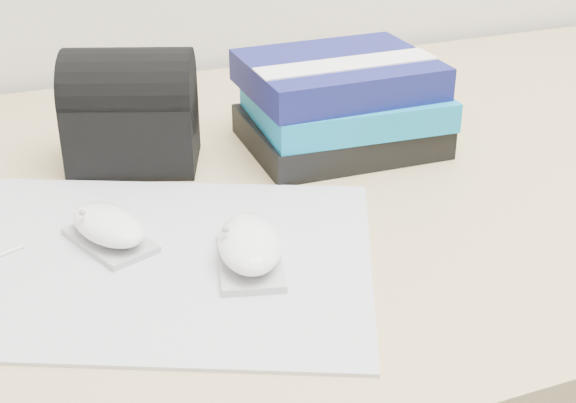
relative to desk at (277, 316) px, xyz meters
name	(u,v)px	position (x,y,z in m)	size (l,w,h in m)	color
desk	(277,316)	(0.00, 0.00, 0.00)	(1.60, 0.80, 0.73)	tan
mousepad	(152,258)	(-0.19, -0.18, 0.24)	(0.40, 0.31, 0.00)	#9F9FA7
mouse_rear	(109,227)	(-0.22, -0.14, 0.26)	(0.08, 0.11, 0.04)	#A6A6A9
mouse_front	(250,246)	(-0.11, -0.23, 0.26)	(0.08, 0.11, 0.04)	#AEAEB1
book_stack	(341,103)	(0.08, 0.00, 0.29)	(0.23, 0.19, 0.11)	black
pouch	(131,110)	(-0.16, 0.03, 0.30)	(0.17, 0.14, 0.14)	black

